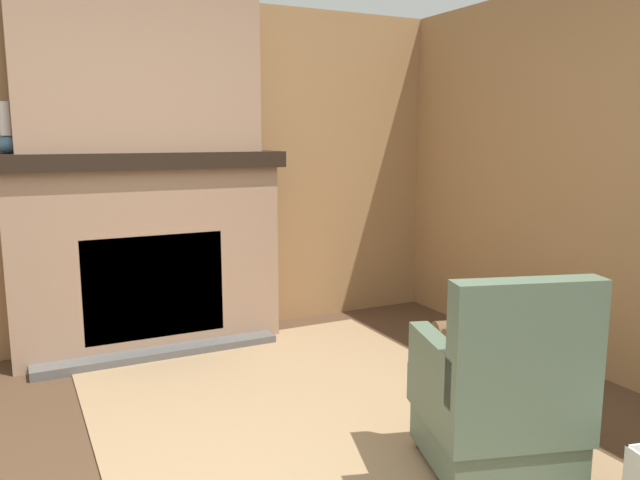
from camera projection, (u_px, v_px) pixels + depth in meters
name	position (u px, v px, depth m)	size (l,w,h in m)	color
wood_panel_wall_left	(139.00, 173.00, 4.37)	(0.06, 5.30, 2.43)	#9E7247
fireplace_hearth	(149.00, 253.00, 4.28)	(0.55, 1.88, 1.36)	#9E7A60
chimney_breast	(140.00, 72.00, 4.08)	(0.30, 1.57, 1.05)	#9E7A60
area_rug	(351.00, 456.00, 2.89)	(3.75, 2.12, 0.01)	#997A56
armchair	(500.00, 401.00, 2.67)	(0.75, 0.76, 0.93)	#516651
firewood_stack	(468.00, 348.00, 3.98)	(0.56, 0.49, 0.29)	brown
oil_lamp_vase	(6.00, 135.00, 3.82)	(0.13, 0.13, 0.32)	#47708E
storage_case	(207.00, 143.00, 4.39)	(0.17, 0.26, 0.12)	brown
decorative_plate_on_mantel	(127.00, 134.00, 4.16)	(0.06, 0.24, 0.24)	red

